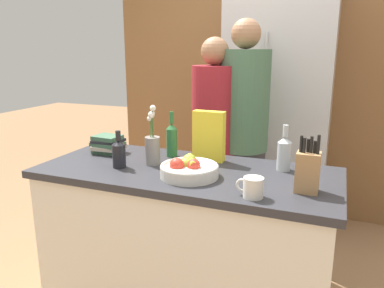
{
  "coord_description": "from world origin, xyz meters",
  "views": [
    {
      "loc": [
        0.74,
        -1.77,
        1.53
      ],
      "look_at": [
        0.0,
        0.09,
        1.02
      ],
      "focal_mm": 35.0,
      "sensor_mm": 36.0,
      "label": 1
    }
  ],
  "objects_px": {
    "bottle_oil": "(284,153)",
    "bottle_wine": "(172,139)",
    "book_stack": "(108,144)",
    "coffee_mug": "(253,187)",
    "knife_block": "(308,171)",
    "person_at_sink": "(214,140)",
    "person_in_blue": "(243,130)",
    "cereal_box": "(209,136)",
    "fruit_bowl": "(189,169)",
    "flower_vase": "(153,147)",
    "bottle_vinegar": "(119,153)",
    "refrigerator": "(278,113)"
  },
  "relations": [
    {
      "from": "bottle_oil",
      "to": "bottle_wine",
      "type": "height_order",
      "value": "bottle_wine"
    },
    {
      "from": "book_stack",
      "to": "bottle_oil",
      "type": "xyz_separation_m",
      "value": [
        1.06,
        0.06,
        0.04
      ]
    },
    {
      "from": "coffee_mug",
      "to": "bottle_oil",
      "type": "bearing_deg",
      "value": 81.03
    },
    {
      "from": "coffee_mug",
      "to": "book_stack",
      "type": "distance_m",
      "value": 1.06
    },
    {
      "from": "knife_block",
      "to": "person_at_sink",
      "type": "distance_m",
      "value": 1.04
    },
    {
      "from": "bottle_oil",
      "to": "person_in_blue",
      "type": "height_order",
      "value": "person_in_blue"
    },
    {
      "from": "cereal_box",
      "to": "bottle_wine",
      "type": "bearing_deg",
      "value": 179.53
    },
    {
      "from": "fruit_bowl",
      "to": "flower_vase",
      "type": "bearing_deg",
      "value": 155.78
    },
    {
      "from": "bottle_oil",
      "to": "bottle_vinegar",
      "type": "xyz_separation_m",
      "value": [
        -0.84,
        -0.28,
        -0.02
      ]
    },
    {
      "from": "refrigerator",
      "to": "flower_vase",
      "type": "bearing_deg",
      "value": -108.37
    },
    {
      "from": "bottle_vinegar",
      "to": "person_at_sink",
      "type": "height_order",
      "value": "person_at_sink"
    },
    {
      "from": "bottle_oil",
      "to": "refrigerator",
      "type": "bearing_deg",
      "value": 100.68
    },
    {
      "from": "fruit_bowl",
      "to": "person_in_blue",
      "type": "xyz_separation_m",
      "value": [
        0.06,
        0.87,
        0.03
      ]
    },
    {
      "from": "flower_vase",
      "to": "book_stack",
      "type": "xyz_separation_m",
      "value": [
        -0.37,
        0.1,
        -0.05
      ]
    },
    {
      "from": "knife_block",
      "to": "fruit_bowl",
      "type": "bearing_deg",
      "value": -179.51
    },
    {
      "from": "cereal_box",
      "to": "person_in_blue",
      "type": "height_order",
      "value": "person_in_blue"
    },
    {
      "from": "bottle_vinegar",
      "to": "bottle_wine",
      "type": "distance_m",
      "value": 0.35
    },
    {
      "from": "fruit_bowl",
      "to": "cereal_box",
      "type": "distance_m",
      "value": 0.32
    },
    {
      "from": "book_stack",
      "to": "bottle_wine",
      "type": "height_order",
      "value": "bottle_wine"
    },
    {
      "from": "bottle_wine",
      "to": "person_at_sink",
      "type": "relative_size",
      "value": 0.17
    },
    {
      "from": "fruit_bowl",
      "to": "coffee_mug",
      "type": "height_order",
      "value": "fruit_bowl"
    },
    {
      "from": "bottle_wine",
      "to": "coffee_mug",
      "type": "bearing_deg",
      "value": -37.54
    },
    {
      "from": "book_stack",
      "to": "person_in_blue",
      "type": "bearing_deg",
      "value": 43.31
    },
    {
      "from": "flower_vase",
      "to": "person_at_sink",
      "type": "xyz_separation_m",
      "value": [
        0.14,
        0.65,
        -0.09
      ]
    },
    {
      "from": "flower_vase",
      "to": "cereal_box",
      "type": "distance_m",
      "value": 0.33
    },
    {
      "from": "coffee_mug",
      "to": "person_in_blue",
      "type": "xyz_separation_m",
      "value": [
        -0.3,
        1.03,
        0.03
      ]
    },
    {
      "from": "refrigerator",
      "to": "person_in_blue",
      "type": "relative_size",
      "value": 1.16
    },
    {
      "from": "person_at_sink",
      "to": "bottle_wine",
      "type": "bearing_deg",
      "value": -96.22
    },
    {
      "from": "knife_block",
      "to": "cereal_box",
      "type": "xyz_separation_m",
      "value": [
        -0.57,
        0.3,
        0.05
      ]
    },
    {
      "from": "person_at_sink",
      "to": "cereal_box",
      "type": "bearing_deg",
      "value": -67.85
    },
    {
      "from": "bottle_wine",
      "to": "person_at_sink",
      "type": "bearing_deg",
      "value": 76.66
    },
    {
      "from": "bottle_vinegar",
      "to": "bottle_oil",
      "type": "bearing_deg",
      "value": 18.52
    },
    {
      "from": "fruit_bowl",
      "to": "book_stack",
      "type": "bearing_deg",
      "value": 160.49
    },
    {
      "from": "knife_block",
      "to": "bottle_wine",
      "type": "bearing_deg",
      "value": 159.51
    },
    {
      "from": "flower_vase",
      "to": "cereal_box",
      "type": "xyz_separation_m",
      "value": [
        0.27,
        0.19,
        0.04
      ]
    },
    {
      "from": "bottle_oil",
      "to": "bottle_wine",
      "type": "xyz_separation_m",
      "value": [
        -0.66,
        0.02,
        0.01
      ]
    },
    {
      "from": "cereal_box",
      "to": "person_in_blue",
      "type": "bearing_deg",
      "value": 84.18
    },
    {
      "from": "knife_block",
      "to": "cereal_box",
      "type": "bearing_deg",
      "value": 152.37
    },
    {
      "from": "refrigerator",
      "to": "cereal_box",
      "type": "xyz_separation_m",
      "value": [
        -0.2,
        -1.21,
        0.04
      ]
    },
    {
      "from": "refrigerator",
      "to": "flower_vase",
      "type": "relative_size",
      "value": 5.98
    },
    {
      "from": "book_stack",
      "to": "bottle_oil",
      "type": "height_order",
      "value": "bottle_oil"
    },
    {
      "from": "knife_block",
      "to": "bottle_oil",
      "type": "relative_size",
      "value": 1.09
    },
    {
      "from": "person_at_sink",
      "to": "knife_block",
      "type": "bearing_deg",
      "value": -40.5
    },
    {
      "from": "refrigerator",
      "to": "bottle_wine",
      "type": "relative_size",
      "value": 7.37
    },
    {
      "from": "fruit_bowl",
      "to": "bottle_oil",
      "type": "bearing_deg",
      "value": 33.5
    },
    {
      "from": "person_at_sink",
      "to": "person_in_blue",
      "type": "distance_m",
      "value": 0.22
    },
    {
      "from": "person_in_blue",
      "to": "book_stack",
      "type": "bearing_deg",
      "value": -117.69
    },
    {
      "from": "fruit_bowl",
      "to": "coffee_mug",
      "type": "xyz_separation_m",
      "value": [
        0.36,
        -0.15,
        0.0
      ]
    },
    {
      "from": "bottle_oil",
      "to": "bottle_vinegar",
      "type": "distance_m",
      "value": 0.89
    },
    {
      "from": "flower_vase",
      "to": "bottle_vinegar",
      "type": "height_order",
      "value": "flower_vase"
    }
  ]
}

